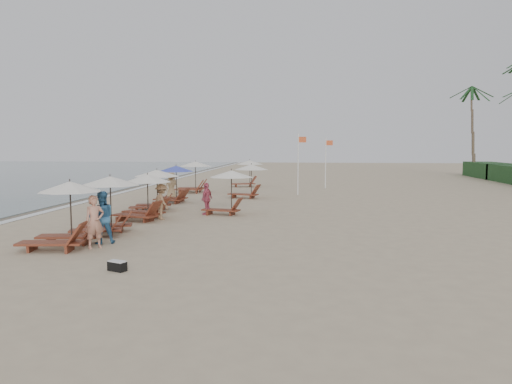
# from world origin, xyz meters

# --- Properties ---
(ground) EXTENTS (160.00, 160.00, 0.00)m
(ground) POSITION_xyz_m (0.00, 0.00, 0.00)
(ground) COLOR tan
(ground) RESTS_ON ground
(wet_sand_band) EXTENTS (3.20, 140.00, 0.01)m
(wet_sand_band) POSITION_xyz_m (-12.50, 10.00, 0.00)
(wet_sand_band) COLOR #6B5E4C
(wet_sand_band) RESTS_ON ground
(foam_line) EXTENTS (0.50, 140.00, 0.02)m
(foam_line) POSITION_xyz_m (-11.20, 10.00, 0.01)
(foam_line) COLOR white
(foam_line) RESTS_ON ground
(lounger_station_0) EXTENTS (2.67, 2.25, 2.28)m
(lounger_station_0) POSITION_xyz_m (-5.78, -2.26, 1.01)
(lounger_station_0) COLOR brown
(lounger_station_0) RESTS_ON ground
(lounger_station_1) EXTENTS (2.66, 2.34, 2.29)m
(lounger_station_1) POSITION_xyz_m (-5.39, 0.34, 1.17)
(lounger_station_1) COLOR brown
(lounger_station_1) RESTS_ON ground
(lounger_station_2) EXTENTS (2.74, 2.58, 2.13)m
(lounger_station_2) POSITION_xyz_m (-5.22, 4.11, 1.01)
(lounger_station_2) COLOR brown
(lounger_station_2) RESTS_ON ground
(lounger_station_3) EXTENTS (2.67, 2.46, 2.19)m
(lounger_station_3) POSITION_xyz_m (-5.69, 7.25, 1.19)
(lounger_station_3) COLOR brown
(lounger_station_3) RESTS_ON ground
(lounger_station_4) EXTENTS (2.48, 2.20, 2.25)m
(lounger_station_4) POSITION_xyz_m (-5.66, 10.93, 1.18)
(lounger_station_4) COLOR brown
(lounger_station_4) RESTS_ON ground
(lounger_station_5) EXTENTS (2.79, 2.45, 2.29)m
(lounger_station_5) POSITION_xyz_m (-6.01, 17.28, 1.15)
(lounger_station_5) COLOR brown
(lounger_station_5) RESTS_ON ground
(inland_station_0) EXTENTS (2.67, 2.24, 2.22)m
(inland_station_0) POSITION_xyz_m (-1.54, 6.26, 1.41)
(inland_station_0) COLOR brown
(inland_station_0) RESTS_ON ground
(inland_station_1) EXTENTS (2.75, 2.24, 2.22)m
(inland_station_1) POSITION_xyz_m (-1.47, 13.98, 1.36)
(inland_station_1) COLOR brown
(inland_station_1) RESTS_ON ground
(inland_station_2) EXTENTS (2.76, 2.24, 2.22)m
(inland_station_2) POSITION_xyz_m (-2.62, 22.63, 1.35)
(inland_station_2) COLOR brown
(inland_station_2) RESTS_ON ground
(beachgoer_near) EXTENTS (0.78, 0.77, 1.81)m
(beachgoer_near) POSITION_xyz_m (-4.68, -2.20, 0.90)
(beachgoer_near) COLOR tan
(beachgoer_near) RESTS_ON ground
(beachgoer_mid_a) EXTENTS (1.14, 1.07, 1.88)m
(beachgoer_mid_a) POSITION_xyz_m (-4.77, -1.44, 0.94)
(beachgoer_mid_a) COLOR teal
(beachgoer_mid_a) RESTS_ON ground
(beachgoer_mid_b) EXTENTS (1.19, 1.23, 1.68)m
(beachgoer_mid_b) POSITION_xyz_m (-4.34, 4.27, 0.84)
(beachgoer_mid_b) COLOR #8B6747
(beachgoer_mid_b) RESTS_ON ground
(beachgoer_far_a) EXTENTS (0.66, 1.02, 1.62)m
(beachgoer_far_a) POSITION_xyz_m (-2.56, 6.09, 0.81)
(beachgoer_far_a) COLOR #BA4A61
(beachgoer_far_a) RESTS_ON ground
(beachgoer_far_b) EXTENTS (1.02, 1.00, 1.77)m
(beachgoer_far_b) POSITION_xyz_m (-6.24, 12.58, 0.89)
(beachgoer_far_b) COLOR tan
(beachgoer_far_b) RESTS_ON ground
(duffel_bag) EXTENTS (0.58, 0.44, 0.29)m
(duffel_bag) POSITION_xyz_m (-2.76, -5.03, 0.15)
(duffel_bag) COLOR black
(duffel_bag) RESTS_ON ground
(flag_pole_near) EXTENTS (0.60, 0.08, 4.28)m
(flag_pole_near) POSITION_xyz_m (1.83, 16.40, 2.38)
(flag_pole_near) COLOR silver
(flag_pole_near) RESTS_ON ground
(flag_pole_far) EXTENTS (0.60, 0.08, 4.07)m
(flag_pole_far) POSITION_xyz_m (3.94, 21.95, 2.27)
(flag_pole_far) COLOR silver
(flag_pole_far) RESTS_ON ground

